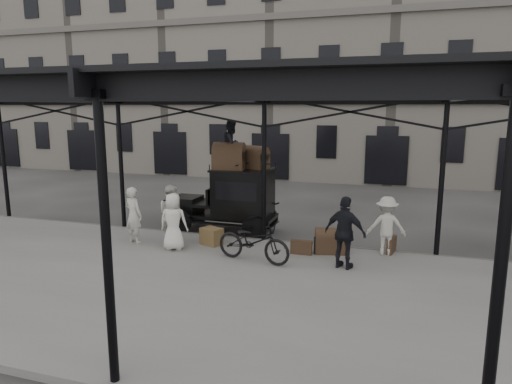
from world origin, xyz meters
TOP-DOWN VIEW (x-y plane):
  - ground at (0.00, 0.00)m, footprint 120.00×120.00m
  - platform at (0.00, -2.00)m, footprint 28.00×8.00m
  - canopy at (0.00, -1.72)m, footprint 22.50×9.00m
  - building_frontage at (0.00, 18.00)m, footprint 64.00×8.00m
  - taxi at (-1.33, 3.00)m, footprint 3.65×1.55m
  - porter_left at (-3.61, 0.46)m, footprint 0.71×0.57m
  - porter_midleft at (-2.52, 0.80)m, footprint 1.09×1.03m
  - porter_centre at (-2.16, 0.23)m, footprint 0.87×0.64m
  - porter_official at (2.69, 0.13)m, footprint 1.17×0.76m
  - porter_right at (3.64, 1.61)m, footprint 1.13×0.75m
  - bicycle at (0.33, -0.07)m, footprint 2.20×1.12m
  - porter_roof at (-1.36, 2.90)m, footprint 0.66×0.82m
  - steamer_trunk_roof_near at (-1.41, 2.75)m, footprint 1.07×0.72m
  - steamer_trunk_roof_far at (-0.66, 3.20)m, footprint 1.00×0.84m
  - steamer_trunk_platform at (2.15, 1.27)m, footprint 0.91×0.68m
  - wicker_hamper at (-1.32, 1.00)m, footprint 0.72×0.64m
  - suitcase_upright at (3.80, 1.80)m, footprint 0.27×0.62m
  - suitcase_flat at (1.42, 0.89)m, footprint 0.60×0.16m

SIDE VIEW (x-z plane):
  - ground at x=0.00m, z-range 0.00..0.00m
  - platform at x=0.00m, z-range 0.00..0.15m
  - suitcase_flat at x=1.42m, z-range 0.15..0.55m
  - suitcase_upright at x=3.80m, z-range 0.15..0.60m
  - wicker_hamper at x=-1.32m, z-range 0.15..0.65m
  - steamer_trunk_platform at x=2.15m, z-range 0.15..0.75m
  - bicycle at x=0.33m, z-range 0.15..1.25m
  - porter_right at x=3.64m, z-range 0.15..1.78m
  - porter_centre at x=-2.16m, z-range 0.15..1.80m
  - porter_left at x=-3.61m, z-range 0.15..1.86m
  - porter_midleft at x=-2.52m, z-range 0.15..1.92m
  - porter_official at x=2.69m, z-range 0.15..2.00m
  - taxi at x=-1.33m, z-range 0.11..2.29m
  - steamer_trunk_roof_far at x=-0.66m, z-range 2.18..2.81m
  - steamer_trunk_roof_near at x=-1.41m, z-range 2.18..2.92m
  - porter_roof at x=-1.36m, z-range 2.18..3.77m
  - canopy at x=0.00m, z-range 2.23..6.97m
  - building_frontage at x=0.00m, z-range 0.00..14.00m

